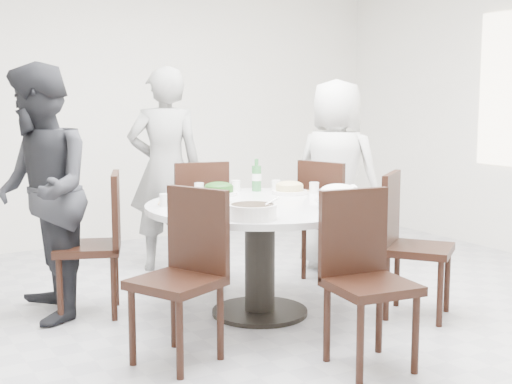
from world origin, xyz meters
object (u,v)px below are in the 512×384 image
chair_nw (88,244)px  rice_bowl (339,199)px  diner_right (336,175)px  chair_se (419,246)px  chair_sw (176,278)px  diner_left (39,193)px  chair_s (371,282)px  diner_middle (165,169)px  chair_n (197,220)px  beverage_bottle (257,175)px  dining_table (260,259)px  chair_ne (334,220)px  soup_bowl (252,212)px

chair_nw → rice_bowl: 1.68m
rice_bowl → diner_right: bearing=53.7°
chair_se → diner_right: (0.30, 1.31, 0.32)m
chair_sw → chair_se: same height
chair_se → diner_left: diner_left is taller
chair_s → diner_right: 2.20m
chair_sw → diner_middle: (0.79, 1.98, 0.37)m
diner_middle → rice_bowl: size_ratio=6.36×
chair_n → diner_right: 1.22m
chair_s → beverage_bottle: bearing=87.9°
chair_n → diner_left: bearing=29.3°
chair_sw → diner_left: 1.27m
chair_s → diner_left: bearing=133.6°
chair_s → beverage_bottle: beverage_bottle is taller
chair_n → beverage_bottle: size_ratio=3.97×
dining_table → chair_ne: size_ratio=1.58×
chair_ne → dining_table: bearing=98.0°
dining_table → soup_bowl: soup_bowl is taller
beverage_bottle → chair_sw: bearing=-137.1°
rice_bowl → beverage_bottle: bearing=93.1°
diner_left → beverage_bottle: bearing=92.7°
chair_n → diner_middle: size_ratio=0.56×
rice_bowl → soup_bowl: size_ratio=0.94×
chair_nw → soup_bowl: 1.28m
beverage_bottle → diner_left: bearing=176.1°
chair_n → diner_left: 1.41m
dining_table → chair_ne: (0.98, 0.50, 0.10)m
diner_right → chair_n: bearing=46.0°
chair_nw → chair_n: bearing=135.5°
chair_nw → diner_right: size_ratio=0.60×
chair_se → diner_right: diner_right is taller
chair_nw → chair_se: 2.18m
diner_left → beverage_bottle: size_ratio=6.96×
chair_nw → beverage_bottle: bearing=109.1°
chair_ne → chair_n: 1.09m
dining_table → chair_sw: (-0.83, -0.51, 0.10)m
rice_bowl → chair_se: bearing=-15.7°
chair_se → soup_bowl: size_ratio=3.37×
dining_table → chair_s: size_ratio=1.58×
dining_table → rice_bowl: size_ratio=5.67×
soup_bowl → chair_nw: bearing=121.7°
soup_bowl → rice_bowl: bearing=5.7°
chair_se → diner_left: size_ratio=0.57×
chair_n → rice_bowl: size_ratio=3.59×
chair_se → diner_right: 1.38m
chair_s → rice_bowl: chair_s is taller
chair_n → chair_se: size_ratio=1.00×
soup_bowl → chair_s: bearing=-59.7°
beverage_bottle → diner_right: bearing=13.7°
chair_sw → diner_right: 2.39m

